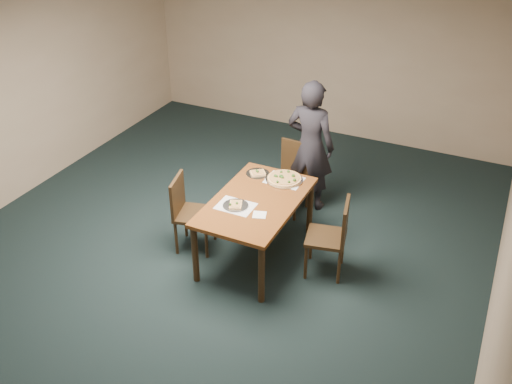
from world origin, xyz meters
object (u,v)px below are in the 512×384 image
at_px(chair_left, 188,209).
at_px(slice_plate_near, 236,205).
at_px(chair_far, 292,173).
at_px(diner, 310,146).
at_px(chair_right, 333,234).
at_px(pizza_pan, 284,179).
at_px(slice_plate_far, 258,173).
at_px(dining_table, 256,207).

distance_m(chair_left, slice_plate_near, 0.69).
bearing_deg(chair_left, chair_far, -44.10).
distance_m(diner, slice_plate_near, 1.53).
relative_size(chair_right, pizza_pan, 2.09).
bearing_deg(pizza_pan, slice_plate_far, 179.93).
relative_size(dining_table, chair_right, 1.65).
xyz_separation_m(chair_right, diner, (-0.74, 1.21, 0.34)).
distance_m(diner, slice_plate_far, 0.85).
distance_m(dining_table, slice_plate_near, 0.28).
distance_m(chair_right, pizza_pan, 0.93).
relative_size(chair_left, slice_plate_far, 3.25).
relative_size(chair_left, diner, 0.53).
distance_m(pizza_pan, slice_plate_near, 0.78).
height_order(diner, slice_plate_near, diner).
distance_m(chair_right, slice_plate_near, 1.10).
relative_size(diner, slice_plate_far, 6.13).
xyz_separation_m(dining_table, pizza_pan, (0.11, 0.53, 0.11)).
distance_m(chair_far, chair_right, 1.39).
xyz_separation_m(chair_far, slice_plate_near, (-0.11, -1.34, 0.25)).
relative_size(chair_far, slice_plate_near, 3.25).
xyz_separation_m(dining_table, slice_plate_far, (-0.23, 0.53, 0.10)).
height_order(chair_far, slice_plate_far, chair_far).
bearing_deg(dining_table, slice_plate_near, -123.94).
distance_m(chair_far, slice_plate_far, 0.68).
height_order(chair_left, chair_right, same).
bearing_deg(diner, chair_right, 123.81).
height_order(chair_far, slice_plate_near, chair_far).
height_order(dining_table, diner, diner).
bearing_deg(pizza_pan, dining_table, -101.87).
height_order(pizza_pan, slice_plate_far, pizza_pan).
bearing_deg(chair_left, slice_plate_near, -107.41).
xyz_separation_m(chair_far, pizza_pan, (0.14, -0.60, 0.26)).
bearing_deg(chair_far, chair_left, -115.54).
xyz_separation_m(dining_table, slice_plate_near, (-0.14, -0.21, 0.11)).
xyz_separation_m(chair_far, slice_plate_far, (-0.20, -0.60, 0.25)).
distance_m(pizza_pan, slice_plate_far, 0.34).
relative_size(chair_left, slice_plate_near, 3.25).
bearing_deg(slice_plate_near, chair_right, 15.87).
bearing_deg(slice_plate_far, diner, 64.25).
relative_size(dining_table, pizza_pan, 3.45).
relative_size(chair_right, slice_plate_far, 3.25).
height_order(dining_table, slice_plate_far, slice_plate_far).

